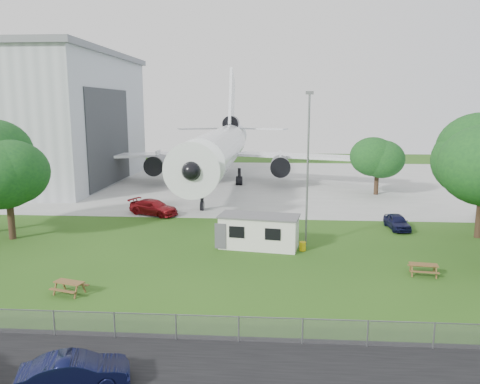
# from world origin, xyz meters

# --- Properties ---
(ground) EXTENTS (160.00, 160.00, 0.00)m
(ground) POSITION_xyz_m (0.00, 0.00, 0.00)
(ground) COLOR #36631C
(asphalt_strip) EXTENTS (120.00, 8.00, 0.02)m
(asphalt_strip) POSITION_xyz_m (0.00, -13.00, 0.01)
(asphalt_strip) COLOR black
(asphalt_strip) RESTS_ON ground
(concrete_apron) EXTENTS (120.00, 46.00, 0.03)m
(concrete_apron) POSITION_xyz_m (0.00, 38.00, 0.01)
(concrete_apron) COLOR #B7B7B2
(concrete_apron) RESTS_ON ground
(airliner) EXTENTS (46.36, 47.73, 17.69)m
(airliner) POSITION_xyz_m (-2.00, 35.86, 5.27)
(airliner) COLOR white
(airliner) RESTS_ON ground
(site_cabin) EXTENTS (6.92, 3.64, 2.62)m
(site_cabin) POSITION_xyz_m (4.50, 5.61, 1.31)
(site_cabin) COLOR silver
(site_cabin) RESTS_ON ground
(picnic_west) EXTENTS (2.15, 1.94, 0.76)m
(picnic_west) POSITION_xyz_m (-6.49, -4.45, 0.00)
(picnic_west) COLOR brown
(picnic_west) RESTS_ON ground
(picnic_east) EXTENTS (1.99, 1.73, 0.76)m
(picnic_east) POSITION_xyz_m (15.52, 0.24, 0.00)
(picnic_east) COLOR brown
(picnic_east) RESTS_ON ground
(fence) EXTENTS (58.00, 0.04, 1.30)m
(fence) POSITION_xyz_m (0.00, -9.50, 0.00)
(fence) COLOR gray
(fence) RESTS_ON ground
(lamp_mast) EXTENTS (0.16, 0.16, 12.00)m
(lamp_mast) POSITION_xyz_m (8.20, 6.20, 6.00)
(lamp_mast) COLOR slate
(lamp_mast) RESTS_ON ground
(tree_west_small) EXTENTS (6.80, 6.80, 8.78)m
(tree_west_small) POSITION_xyz_m (-16.29, 6.58, 5.37)
(tree_west_small) COLOR #382619
(tree_west_small) RESTS_ON ground
(tree_far_apron) EXTENTS (6.06, 6.06, 7.64)m
(tree_far_apron) POSITION_xyz_m (18.50, 28.95, 4.60)
(tree_far_apron) COLOR #382619
(tree_far_apron) RESTS_ON ground
(car_centre_sedan) EXTENTS (4.46, 2.75, 1.39)m
(car_centre_sedan) POSITION_xyz_m (-2.17, -13.69, 0.69)
(car_centre_sedan) COLOR black
(car_centre_sedan) RESTS_ON ground
(car_ne_hatch) EXTENTS (1.90, 4.07, 1.35)m
(car_ne_hatch) POSITION_xyz_m (16.80, 12.03, 0.67)
(car_ne_hatch) COLOR black
(car_ne_hatch) RESTS_ON ground
(car_apron_van) EXTENTS (5.75, 4.12, 1.55)m
(car_apron_van) POSITION_xyz_m (-6.64, 16.05, 0.77)
(car_apron_van) COLOR maroon
(car_apron_van) RESTS_ON ground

